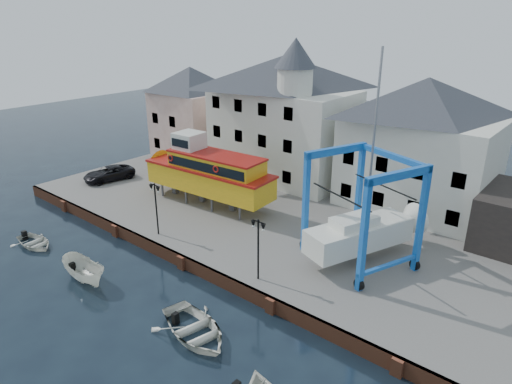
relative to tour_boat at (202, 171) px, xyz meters
The scene contains 14 objects.
ground 10.85m from the tour_boat, 52.68° to the right, with size 140.00×140.00×0.00m, color black.
hardstanding 7.62m from the tour_boat, 25.69° to the left, with size 44.00×22.00×1.00m, color #63615E.
quay_wall 10.60m from the tour_boat, 52.32° to the right, with size 44.00×0.47×1.00m.
building_pink 15.64m from the tour_boat, 140.02° to the left, with size 8.00×7.00×10.30m.
building_white_main 10.97m from the tour_boat, 83.03° to the left, with size 14.00×8.30×14.00m.
building_white_right 18.87m from the tour_boat, 35.88° to the left, with size 12.00×8.00×11.20m.
lamp_post_left 7.18m from the tour_boat, 72.68° to the right, with size 1.12×0.32×4.20m.
lamp_post_right 13.94m from the tour_boat, 29.44° to the right, with size 1.12×0.32×4.20m.
tour_boat is the anchor object (origin of this frame).
travel_lift 16.13m from the tour_boat, ahead, with size 7.98×9.59×14.14m.
van 11.91m from the tour_boat, 169.56° to the right, with size 2.33×5.06×1.41m, color black.
motorboat_a 14.03m from the tour_boat, 80.41° to the right, with size 1.67×4.43×1.71m, color white.
motorboat_b 17.84m from the tour_boat, 45.77° to the right, with size 3.77×5.27×1.09m, color white.
motorboat_d 14.68m from the tour_boat, 112.26° to the right, with size 2.69×3.77×0.78m, color white.
Camera 1 is at (22.05, -18.34, 16.89)m, focal length 32.00 mm.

